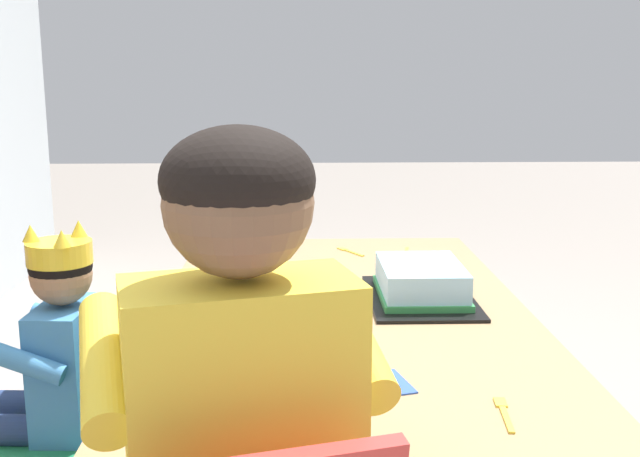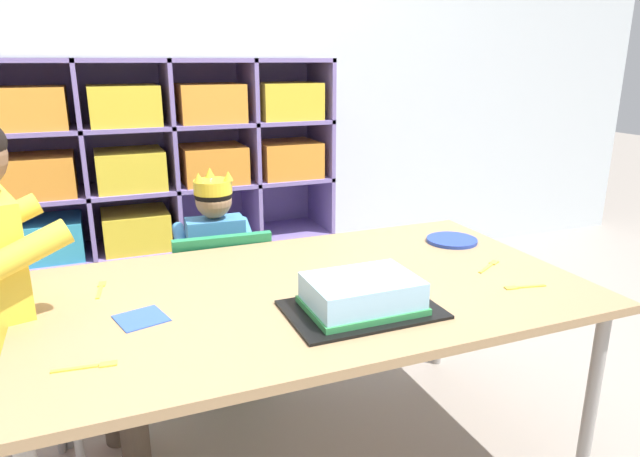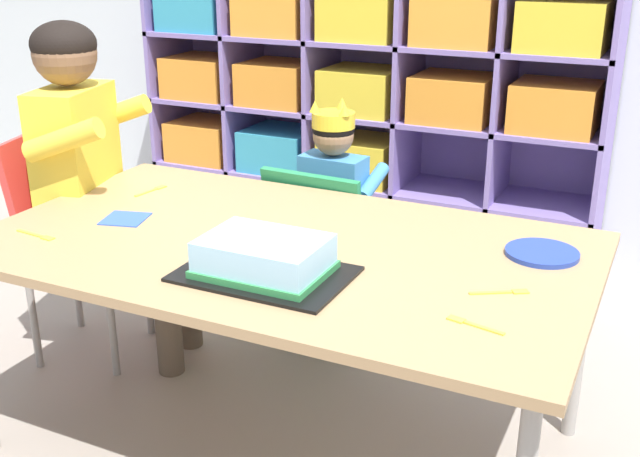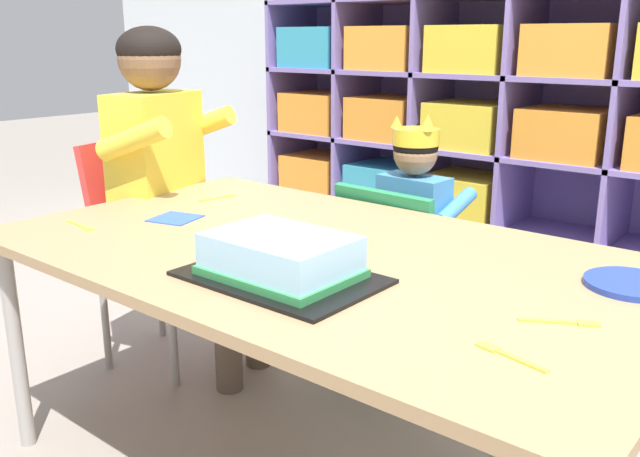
% 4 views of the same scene
% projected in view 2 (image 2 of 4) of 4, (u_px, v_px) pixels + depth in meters
% --- Properties ---
extents(classroom_back_wall, '(6.03, 0.10, 2.83)m').
position_uv_depth(classroom_back_wall, '(190.00, 18.00, 2.86)').
color(classroom_back_wall, silver).
rests_on(classroom_back_wall, ground).
extents(storage_cubby_shelf, '(2.00, 0.37, 1.22)m').
position_uv_depth(storage_cubby_shelf, '(116.00, 191.00, 2.71)').
color(storage_cubby_shelf, '#7F6BB2').
rests_on(storage_cubby_shelf, ground).
extents(activity_table, '(1.53, 0.88, 0.60)m').
position_uv_depth(activity_table, '(311.00, 300.00, 1.60)').
color(activity_table, '#A37F56').
rests_on(activity_table, ground).
extents(classroom_chair_blue, '(0.39, 0.33, 0.63)m').
position_uv_depth(classroom_chair_blue, '(221.00, 292.00, 2.10)').
color(classroom_chair_blue, '#238451').
rests_on(classroom_chair_blue, ground).
extents(child_with_crown, '(0.30, 0.31, 0.83)m').
position_uv_depth(child_with_crown, '(215.00, 249.00, 2.16)').
color(child_with_crown, '#3D7FBC').
rests_on(child_with_crown, ground).
extents(adult_helper_seated, '(0.47, 0.45, 1.09)m').
position_uv_depth(adult_helper_seated, '(14.00, 271.00, 1.47)').
color(adult_helper_seated, yellow).
rests_on(adult_helper_seated, ground).
extents(birthday_cake_on_tray, '(0.38, 0.26, 0.09)m').
position_uv_depth(birthday_cake_on_tray, '(362.00, 297.00, 1.43)').
color(birthday_cake_on_tray, black).
rests_on(birthday_cake_on_tray, activity_table).
extents(paper_plate_stack, '(0.18, 0.18, 0.01)m').
position_uv_depth(paper_plate_stack, '(452.00, 240.00, 1.99)').
color(paper_plate_stack, '#233DA3').
rests_on(paper_plate_stack, activity_table).
extents(paper_napkin_square, '(0.14, 0.14, 0.00)m').
position_uv_depth(paper_napkin_square, '(141.00, 318.00, 1.40)').
color(paper_napkin_square, '#3356B7').
rests_on(paper_napkin_square, activity_table).
extents(fork_by_napkin, '(0.03, 0.12, 0.00)m').
position_uv_depth(fork_by_napkin, '(101.00, 289.00, 1.58)').
color(fork_by_napkin, yellow).
rests_on(fork_by_napkin, activity_table).
extents(fork_at_table_front_edge, '(0.12, 0.08, 0.00)m').
position_uv_depth(fork_at_table_front_edge, '(489.00, 266.00, 1.75)').
color(fork_at_table_front_edge, yellow).
rests_on(fork_at_table_front_edge, activity_table).
extents(fork_beside_plate_stack, '(0.12, 0.04, 0.00)m').
position_uv_depth(fork_beside_plate_stack, '(522.00, 287.00, 1.59)').
color(fork_beside_plate_stack, yellow).
rests_on(fork_beside_plate_stack, activity_table).
extents(fork_scattered_mid_table, '(0.13, 0.03, 0.00)m').
position_uv_depth(fork_scattered_mid_table, '(89.00, 367.00, 1.18)').
color(fork_scattered_mid_table, yellow).
rests_on(fork_scattered_mid_table, activity_table).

